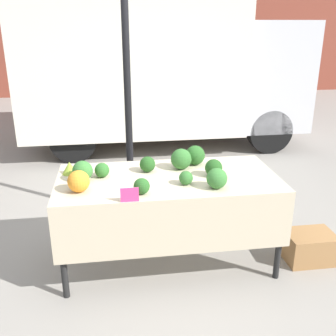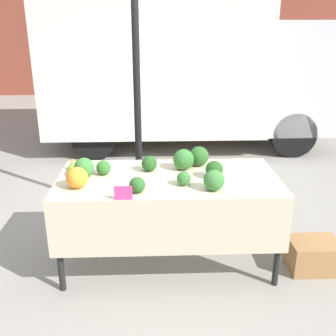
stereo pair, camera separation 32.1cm
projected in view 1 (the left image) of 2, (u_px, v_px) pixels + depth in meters
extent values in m
plane|color=gray|center=(168.00, 260.00, 3.52)|extent=(40.00, 40.00, 0.00)
cylinder|color=black|center=(128.00, 113.00, 3.88)|extent=(0.07, 0.07, 2.32)
cube|color=silver|center=(130.00, 54.00, 6.43)|extent=(3.43, 2.10, 2.38)
cube|color=silver|center=(261.00, 73.00, 6.85)|extent=(1.11, 1.93, 1.71)
cylinder|color=black|center=(269.00, 131.00, 6.33)|extent=(0.70, 0.22, 0.70)
cylinder|color=black|center=(237.00, 109.00, 7.92)|extent=(0.70, 0.22, 0.70)
cylinder|color=black|center=(73.00, 139.00, 5.91)|extent=(0.70, 0.22, 0.70)
cylinder|color=black|center=(80.00, 114.00, 7.50)|extent=(0.70, 0.22, 0.70)
cube|color=beige|center=(168.00, 179.00, 3.25)|extent=(1.82, 0.89, 0.03)
cube|color=beige|center=(176.00, 230.00, 2.92)|extent=(1.82, 0.01, 0.44)
cylinder|color=black|center=(62.00, 254.00, 2.91)|extent=(0.05, 0.05, 0.77)
cylinder|color=black|center=(280.00, 237.00, 3.14)|extent=(0.05, 0.05, 0.77)
cylinder|color=black|center=(71.00, 208.00, 3.63)|extent=(0.05, 0.05, 0.77)
cylinder|color=black|center=(248.00, 197.00, 3.86)|extent=(0.05, 0.05, 0.77)
sphere|color=orange|center=(79.00, 181.00, 2.93)|extent=(0.17, 0.17, 0.17)
cone|color=#93B238|center=(70.00, 168.00, 3.30)|extent=(0.13, 0.13, 0.10)
sphere|color=#2D6628|center=(102.00, 170.00, 3.22)|extent=(0.12, 0.12, 0.12)
sphere|color=#23511E|center=(147.00, 164.00, 3.34)|extent=(0.13, 0.13, 0.13)
sphere|color=#23511E|center=(214.00, 168.00, 3.24)|extent=(0.14, 0.14, 0.14)
sphere|color=#336B2D|center=(186.00, 178.00, 3.07)|extent=(0.11, 0.11, 0.11)
sphere|color=#387533|center=(83.00, 171.00, 3.15)|extent=(0.16, 0.16, 0.16)
sphere|color=#336B2D|center=(181.00, 159.00, 3.39)|extent=(0.18, 0.18, 0.18)
sphere|color=#285B23|center=(195.00, 155.00, 3.50)|extent=(0.17, 0.17, 0.17)
sphere|color=#285B23|center=(142.00, 186.00, 2.91)|extent=(0.12, 0.12, 0.12)
sphere|color=#387533|center=(217.00, 178.00, 3.00)|extent=(0.16, 0.16, 0.16)
cube|color=#E53D84|center=(130.00, 195.00, 2.78)|extent=(0.13, 0.01, 0.11)
cube|color=#9E7042|center=(309.00, 247.00, 3.48)|extent=(0.42, 0.31, 0.26)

